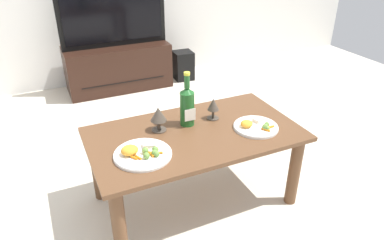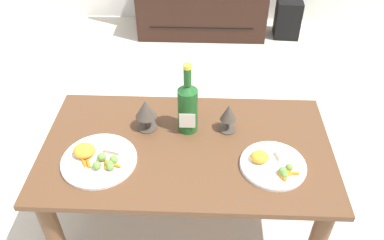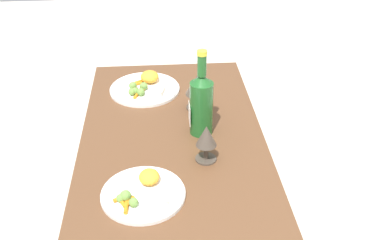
{
  "view_description": "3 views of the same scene",
  "coord_description": "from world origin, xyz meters",
  "px_view_note": "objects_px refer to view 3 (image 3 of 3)",
  "views": [
    {
      "loc": [
        -0.73,
        -1.56,
        1.49
      ],
      "look_at": [
        0.0,
        0.05,
        0.53
      ],
      "focal_mm": 33.24,
      "sensor_mm": 36.0,
      "label": 1
    },
    {
      "loc": [
        0.07,
        -1.15,
        1.59
      ],
      "look_at": [
        0.02,
        0.05,
        0.58
      ],
      "focal_mm": 36.61,
      "sensor_mm": 36.0,
      "label": 2
    },
    {
      "loc": [
        1.41,
        -0.04,
        1.41
      ],
      "look_at": [
        0.03,
        0.07,
        0.55
      ],
      "focal_mm": 43.4,
      "sensor_mm": 36.0,
      "label": 3
    }
  ],
  "objects_px": {
    "goblet_left": "(197,87)",
    "dinner_plate_left": "(145,87)",
    "goblet_right": "(206,138)",
    "dinner_plate_right": "(143,192)",
    "wine_bottle": "(201,101)",
    "dining_table": "(173,153)"
  },
  "relations": [
    {
      "from": "goblet_left",
      "to": "dinner_plate_left",
      "type": "xyz_separation_m",
      "value": [
        -0.17,
        -0.21,
        -0.08
      ]
    },
    {
      "from": "goblet_left",
      "to": "dinner_plate_left",
      "type": "distance_m",
      "value": 0.28
    },
    {
      "from": "goblet_left",
      "to": "goblet_right",
      "type": "xyz_separation_m",
      "value": [
        0.34,
        0.0,
        -0.01
      ]
    },
    {
      "from": "dinner_plate_left",
      "to": "dinner_plate_right",
      "type": "relative_size",
      "value": 1.15
    },
    {
      "from": "wine_bottle",
      "to": "goblet_right",
      "type": "relative_size",
      "value": 2.44
    },
    {
      "from": "dinner_plate_left",
      "to": "dinner_plate_right",
      "type": "xyz_separation_m",
      "value": [
        0.68,
        -0.0,
        -0.0
      ]
    },
    {
      "from": "dinner_plate_right",
      "to": "wine_bottle",
      "type": "bearing_deg",
      "value": 148.54
    },
    {
      "from": "dinner_plate_right",
      "to": "dining_table",
      "type": "bearing_deg",
      "value": 163.13
    },
    {
      "from": "dining_table",
      "to": "wine_bottle",
      "type": "xyz_separation_m",
      "value": [
        -0.0,
        0.11,
        0.21
      ]
    },
    {
      "from": "goblet_right",
      "to": "dinner_plate_left",
      "type": "xyz_separation_m",
      "value": [
        -0.51,
        -0.21,
        -0.07
      ]
    },
    {
      "from": "goblet_right",
      "to": "dinner_plate_right",
      "type": "height_order",
      "value": "goblet_right"
    },
    {
      "from": "wine_bottle",
      "to": "dinner_plate_left",
      "type": "distance_m",
      "value": 0.41
    },
    {
      "from": "wine_bottle",
      "to": "dining_table",
      "type": "bearing_deg",
      "value": -88.42
    },
    {
      "from": "goblet_left",
      "to": "dinner_plate_right",
      "type": "xyz_separation_m",
      "value": [
        0.51,
        -0.21,
        -0.08
      ]
    },
    {
      "from": "dinner_plate_left",
      "to": "wine_bottle",
      "type": "bearing_deg",
      "value": 31.26
    },
    {
      "from": "dining_table",
      "to": "wine_bottle",
      "type": "relative_size",
      "value": 3.67
    },
    {
      "from": "dining_table",
      "to": "goblet_left",
      "type": "height_order",
      "value": "goblet_left"
    },
    {
      "from": "dinner_plate_left",
      "to": "dinner_plate_right",
      "type": "height_order",
      "value": "dinner_plate_left"
    },
    {
      "from": "dinner_plate_left",
      "to": "dinner_plate_right",
      "type": "distance_m",
      "value": 0.68
    },
    {
      "from": "dinner_plate_left",
      "to": "dinner_plate_right",
      "type": "bearing_deg",
      "value": -0.15
    },
    {
      "from": "wine_bottle",
      "to": "goblet_left",
      "type": "bearing_deg",
      "value": 179.95
    },
    {
      "from": "wine_bottle",
      "to": "goblet_left",
      "type": "distance_m",
      "value": 0.17
    }
  ]
}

